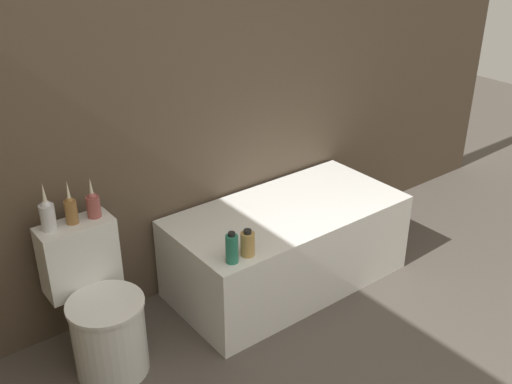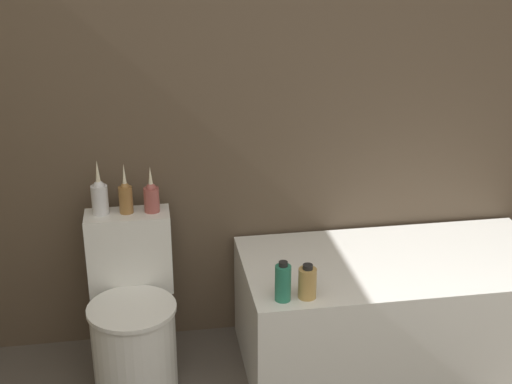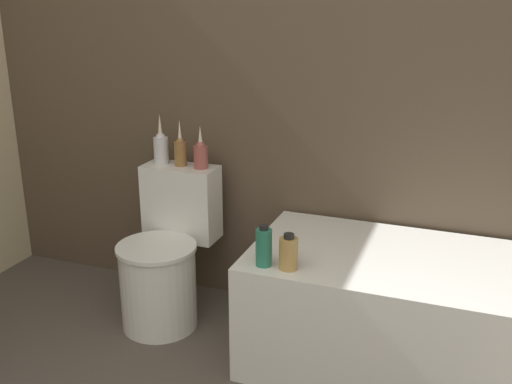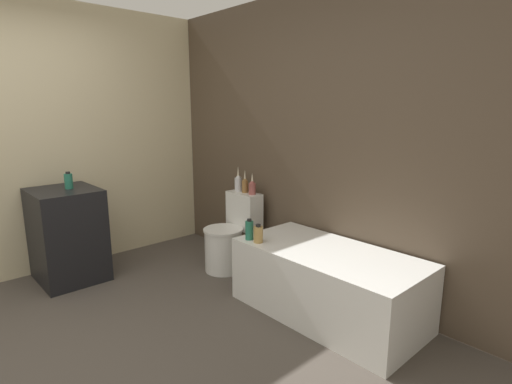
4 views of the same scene
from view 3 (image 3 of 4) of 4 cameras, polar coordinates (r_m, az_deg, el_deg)
name	(u,v)px [view 3 (image 3 of 4)]	position (r m, az deg, el deg)	size (l,w,h in m)	color
wall_back_tiled	(280,56)	(2.95, 2.35, 12.79)	(6.40, 0.06, 2.60)	brown
bathtub	(418,316)	(2.72, 15.19, -11.33)	(1.46, 0.73, 0.53)	white
toilet	(166,259)	(3.05, -8.60, -6.37)	(0.39, 0.56, 0.76)	white
vase_gold	(161,147)	(3.10, -9.04, 4.29)	(0.08, 0.08, 0.25)	silver
vase_silver	(180,150)	(3.04, -7.21, 3.96)	(0.06, 0.06, 0.24)	olive
vase_bronze	(201,154)	(2.99, -5.29, 3.65)	(0.07, 0.07, 0.22)	#994C47
shampoo_bottle_tall	(264,247)	(2.44, 0.75, -5.24)	(0.07, 0.07, 0.18)	#267259
shampoo_bottle_short	(289,253)	(2.42, 3.12, -5.81)	(0.08, 0.08, 0.15)	tan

